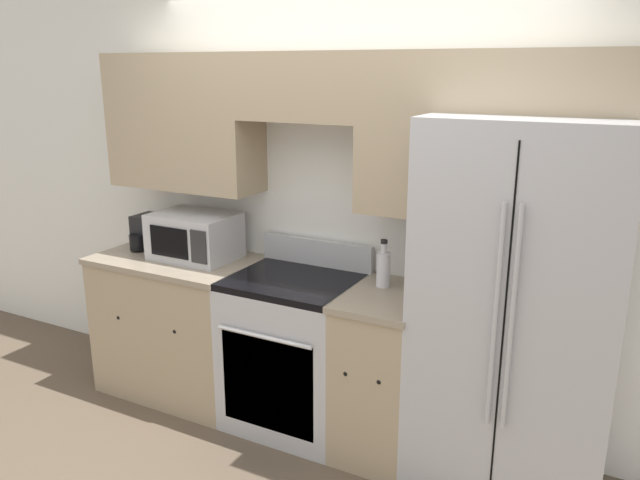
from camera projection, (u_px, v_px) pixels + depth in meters
The scene contains 9 objects.
ground_plane at pixel (294, 455), 3.49m from camera, with size 12.00×12.00×0.00m, color brown.
wall_back at pixel (344, 178), 3.59m from camera, with size 8.00×0.39×2.60m.
lower_cabinets_left at pixel (180, 324), 4.10m from camera, with size 1.03×0.64×0.93m.
lower_cabinets_right at pixel (384, 373), 3.45m from camera, with size 0.44×0.64×0.93m.
oven_range at pixel (295, 351), 3.71m from camera, with size 0.74×0.65×1.09m.
refrigerator at pixel (518, 312), 3.04m from camera, with size 0.94×0.72×1.89m.
microwave at pixel (195, 236), 3.92m from camera, with size 0.52×0.38×0.29m.
bottle at pixel (383, 268), 3.43m from camera, with size 0.08×0.08×0.27m.
coffee_maker at pixel (147, 233), 4.16m from camera, with size 0.15×0.25×0.22m.
Camera 1 is at (1.55, -2.62, 2.10)m, focal length 35.00 mm.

